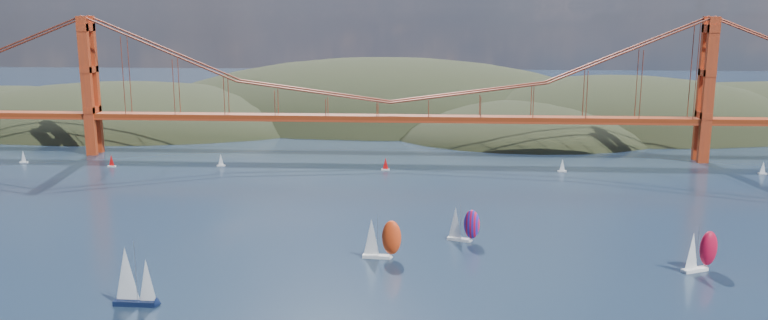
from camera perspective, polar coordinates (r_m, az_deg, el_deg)
The scene contains 12 objects.
headlands at distance 396.11m, azimuth 7.76°, elevation 1.19°, with size 725.00×225.00×96.00m.
bridge at distance 292.01m, azimuth 0.13°, elevation 6.43°, with size 552.00×12.00×55.00m.
sloop_navy at distance 158.86m, azimuth -18.62°, elevation -8.44°, with size 8.67×4.92×13.49m.
racer_0 at distance 177.91m, azimuth -0.23°, elevation -5.95°, with size 9.39×4.06×10.67m.
racer_1 at distance 184.02m, azimuth 22.94°, elevation -6.35°, with size 9.23×6.59×10.36m.
racer_rwb at distance 191.77m, azimuth 6.04°, elevation -4.86°, with size 8.62×5.51×9.64m.
distant_boat_1 at distance 317.23m, azimuth -25.78°, elevation 0.24°, with size 3.00×2.00×4.70m.
distant_boat_2 at distance 296.28m, azimuth -20.05°, elevation -0.04°, with size 3.00×2.00×4.70m.
distant_boat_3 at distance 285.90m, azimuth -12.33°, elevation 0.00°, with size 3.00×2.00×4.70m.
distant_boat_4 at distance 298.53m, azimuth 26.91°, elevation -0.52°, with size 3.00×2.00×4.70m.
distant_boat_8 at distance 277.26m, azimuth 13.43°, elevation -0.41°, with size 3.00×2.00×4.70m.
distant_boat_9 at distance 272.61m, azimuth 0.12°, elevation -0.29°, with size 3.00×2.00×4.70m.
Camera 1 is at (15.88, -110.25, 58.91)m, focal length 35.00 mm.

